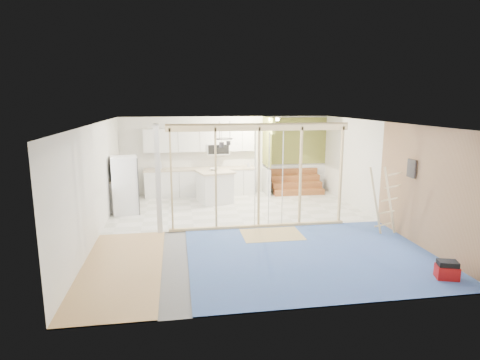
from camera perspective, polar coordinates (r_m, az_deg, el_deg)
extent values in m
cube|color=slate|center=(10.01, 0.93, -6.91)|extent=(7.00, 8.00, 0.01)
cube|color=white|center=(9.52, 0.98, 8.13)|extent=(7.00, 8.00, 0.01)
cube|color=white|center=(13.59, -1.98, 3.54)|extent=(7.00, 0.01, 2.60)
cube|color=white|center=(5.90, 7.76, -6.76)|extent=(7.00, 0.01, 2.60)
cube|color=white|center=(9.71, -19.83, -0.20)|extent=(0.01, 8.00, 2.60)
cube|color=white|center=(10.84, 19.49, 0.95)|extent=(0.01, 8.00, 2.60)
cube|color=silver|center=(11.90, -0.74, -3.90)|extent=(7.00, 4.00, 0.02)
cube|color=#3F599B|center=(8.42, 10.19, -10.58)|extent=(5.00, 4.00, 0.02)
cube|color=tan|center=(8.06, -16.48, -11.88)|extent=(1.50, 4.00, 0.02)
cube|color=tan|center=(9.54, 4.55, -7.74)|extent=(1.40, 1.00, 0.01)
cube|color=tan|center=(9.59, 2.76, 7.54)|extent=(4.40, 0.09, 0.18)
cube|color=tan|center=(10.04, 2.63, -6.54)|extent=(4.40, 0.09, 0.06)
cube|color=silver|center=(9.55, -11.55, 0.05)|extent=(0.12, 0.14, 2.60)
cube|color=tan|center=(9.54, -9.75, 0.10)|extent=(0.04, 0.09, 2.40)
cube|color=tan|center=(9.58, -3.47, 0.30)|extent=(0.04, 0.09, 2.40)
cube|color=tan|center=(9.74, 2.69, 0.48)|extent=(0.05, 0.09, 2.40)
cube|color=tan|center=(10.00, 8.60, 0.65)|extent=(0.04, 0.09, 2.40)
cube|color=tan|center=(10.36, 14.14, 0.81)|extent=(0.04, 0.09, 2.40)
cylinder|color=silver|center=(9.70, 2.15, -0.03)|extent=(0.02, 0.02, 2.35)
cylinder|color=silver|center=(9.91, 6.07, 0.15)|extent=(0.02, 0.02, 2.35)
cylinder|color=silver|center=(9.81, 4.12, 0.06)|extent=(0.02, 0.02, 2.35)
cube|color=white|center=(13.36, -5.63, -0.38)|extent=(3.60, 0.60, 0.88)
cube|color=beige|center=(13.27, -5.67, 1.58)|extent=(3.66, 0.64, 0.05)
cube|color=white|center=(12.36, -16.02, -1.72)|extent=(0.60, 1.60, 0.88)
cube|color=beige|center=(12.26, -16.13, 0.40)|extent=(0.64, 1.64, 0.05)
cube|color=white|center=(13.27, -5.78, 5.70)|extent=(3.60, 0.34, 0.75)
cube|color=white|center=(13.31, -3.15, 4.45)|extent=(0.72, 0.38, 0.36)
cube|color=black|center=(13.12, -3.07, 4.36)|extent=(0.68, 0.02, 0.30)
cube|color=olive|center=(13.31, 3.84, 5.53)|extent=(0.10, 0.90, 1.60)
cube|color=silver|center=(13.51, 3.76, -0.17)|extent=(0.10, 0.90, 0.90)
cube|color=olive|center=(12.59, 4.58, 7.71)|extent=(0.10, 0.50, 0.50)
cube|color=olive|center=(14.00, 7.86, 5.52)|extent=(2.20, 0.04, 1.60)
cube|color=silver|center=(14.19, 7.72, 0.29)|extent=(2.20, 0.04, 0.90)
cube|color=brown|center=(13.53, 8.41, -1.78)|extent=(1.70, 0.26, 0.20)
cube|color=brown|center=(13.73, 8.11, -0.72)|extent=(1.70, 0.26, 0.20)
cube|color=brown|center=(13.93, 7.82, 0.30)|extent=(1.70, 0.26, 0.20)
cube|color=brown|center=(14.14, 7.54, 1.29)|extent=(1.70, 0.26, 0.20)
torus|color=black|center=(11.40, -2.19, 5.86)|extent=(0.52, 0.52, 0.02)
cylinder|color=black|center=(11.36, -2.96, 7.10)|extent=(0.01, 0.01, 0.50)
cylinder|color=black|center=(11.39, -1.45, 7.12)|extent=(0.01, 0.01, 0.50)
cylinder|color=#39383E|center=(11.30, -2.63, 5.05)|extent=(0.14, 0.14, 0.14)
cylinder|color=#39383E|center=(11.52, -1.65, 5.27)|extent=(0.12, 0.12, 0.12)
cube|color=tan|center=(9.16, 25.30, -1.28)|extent=(0.02, 4.00, 2.60)
cube|color=#39383E|center=(9.56, 23.22, 1.51)|extent=(0.04, 0.30, 0.40)
cylinder|color=#FFEABF|center=(12.75, 4.88, 8.60)|extent=(0.32, 0.32, 0.08)
cube|color=silver|center=(11.56, -16.05, -0.73)|extent=(0.80, 0.78, 1.61)
cube|color=#39383E|center=(11.52, -14.37, -0.68)|extent=(0.13, 0.64, 1.58)
cube|color=white|center=(12.40, -3.61, -1.13)|extent=(1.12, 1.12, 0.93)
cube|color=beige|center=(12.30, -3.64, 1.20)|extent=(1.25, 1.25, 0.05)
imported|color=beige|center=(12.38, -3.74, 1.54)|extent=(0.28, 0.28, 0.07)
imported|color=#A9AFBC|center=(13.35, -11.30, 2.20)|extent=(0.12, 0.12, 0.28)
imported|color=silver|center=(13.37, 1.21, 2.21)|extent=(0.08, 0.09, 0.18)
cube|color=maroon|center=(8.13, 27.34, -11.62)|extent=(0.43, 0.37, 0.25)
cube|color=black|center=(8.07, 27.46, -10.48)|extent=(0.39, 0.33, 0.09)
cube|color=#DAC185|center=(9.87, 18.72, -2.84)|extent=(0.38, 0.10, 1.60)
cube|color=#DAC185|center=(10.04, 20.50, -2.74)|extent=(0.38, 0.10, 1.60)
cube|color=#DAC185|center=(10.13, 19.63, -6.04)|extent=(0.38, 0.10, 0.11)
cube|color=#DAC185|center=(10.08, 20.06, -4.34)|extent=(0.38, 0.10, 0.11)
cube|color=#DAC185|center=(10.03, 20.50, -2.61)|extent=(0.38, 0.10, 0.11)
cube|color=#DAC185|center=(10.00, 20.94, -0.88)|extent=(0.38, 0.10, 0.11)
cube|color=#DAC185|center=(9.98, 21.38, 0.87)|extent=(0.38, 0.10, 0.11)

